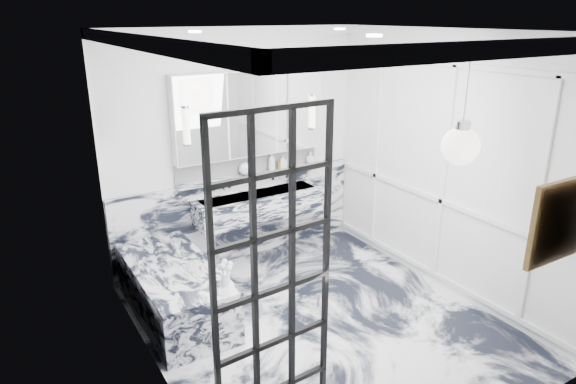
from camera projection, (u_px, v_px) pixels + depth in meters
floor at (320, 323)px, 5.14m from camera, size 3.60×3.60×0.00m
ceiling at (327, 30)px, 4.22m from camera, size 3.60×3.60×0.00m
wall_back at (237, 149)px, 6.13m from camera, size 3.60×0.00×3.60m
wall_front at (487, 271)px, 3.23m from camera, size 3.60×0.00×3.60m
wall_left at (150, 227)px, 3.90m from camera, size 0.00×3.60×3.60m
wall_right at (446, 166)px, 5.46m from camera, size 0.00×3.60×3.60m
marble_clad_back at (240, 217)px, 6.40m from camera, size 3.18×0.05×1.05m
marble_clad_left at (153, 233)px, 3.93m from camera, size 0.02×3.56×2.68m
panel_molding at (444, 175)px, 5.49m from camera, size 0.03×3.40×2.30m
soap_bottle_a at (272, 161)px, 6.33m from camera, size 0.09×0.09×0.23m
soap_bottle_b at (283, 162)px, 6.42m from camera, size 0.09×0.10×0.18m
soap_bottle_c at (310, 158)px, 6.63m from camera, size 0.15×0.15×0.15m
face_pot at (245, 169)px, 6.17m from camera, size 0.16×0.16×0.16m
amber_bottle at (279, 165)px, 6.40m from camera, size 0.04×0.04×0.10m
flower_vase at (226, 279)px, 4.74m from camera, size 0.08×0.08×0.12m
crittall_door at (274, 290)px, 3.38m from camera, size 0.88×0.10×2.41m
artwork at (559, 221)px, 3.59m from camera, size 0.51×0.05×0.51m
pendant_light at (461, 146)px, 3.41m from camera, size 0.25×0.25×0.25m
trough_sink at (259, 205)px, 6.23m from camera, size 1.60×0.45×0.30m
ledge at (252, 175)px, 6.25m from camera, size 1.90×0.14×0.04m
subway_tile at (249, 163)px, 6.26m from camera, size 1.90×0.03×0.23m
mirror_cabinet at (250, 114)px, 6.01m from camera, size 1.90×0.16×1.00m
sconce_left at (187, 126)px, 5.54m from camera, size 0.07×0.07×0.40m
sconce_right at (313, 112)px, 6.35m from camera, size 0.07×0.07×0.40m
bathtub at (175, 291)px, 5.20m from camera, size 0.75×1.65×0.55m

